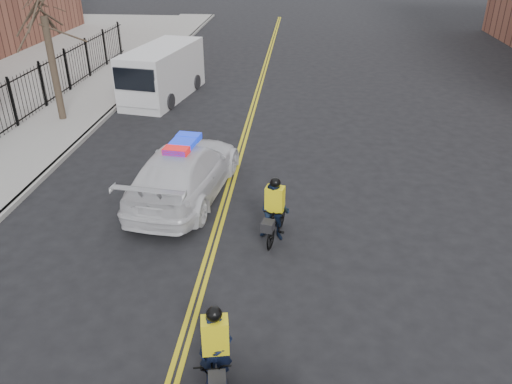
{
  "coord_description": "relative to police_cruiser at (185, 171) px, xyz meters",
  "views": [
    {
      "loc": [
        2.01,
        -8.68,
        7.06
      ],
      "look_at": [
        1.05,
        2.11,
        1.3
      ],
      "focal_mm": 35.0,
      "sensor_mm": 36.0,
      "label": 1
    }
  ],
  "objects": [
    {
      "name": "cyclist_far",
      "position": [
        2.73,
        -2.07,
        -0.12
      ],
      "size": [
        0.87,
        1.76,
        1.72
      ],
      "rotation": [
        0.0,
        0.0,
        -0.21
      ],
      "color": "black",
      "rests_on": "ground"
    },
    {
      "name": "ground",
      "position": [
        1.22,
        -4.17,
        -0.8
      ],
      "size": [
        120.0,
        120.0,
        0.0
      ],
      "primitive_type": "plane",
      "color": "black",
      "rests_on": "ground"
    },
    {
      "name": "sidewalk",
      "position": [
        -6.28,
        3.83,
        -0.72
      ],
      "size": [
        3.0,
        60.0,
        0.15
      ],
      "primitive_type": "cube",
      "color": "gray",
      "rests_on": "ground"
    },
    {
      "name": "center_line_right",
      "position": [
        1.3,
        3.83,
        -0.79
      ],
      "size": [
        0.1,
        60.0,
        0.01
      ],
      "primitive_type": "cube",
      "color": "gold",
      "rests_on": "ground"
    },
    {
      "name": "cargo_van",
      "position": [
        -3.11,
        9.38,
        0.33
      ],
      "size": [
        2.9,
        5.76,
        2.31
      ],
      "rotation": [
        0.0,
        0.0,
        -0.17
      ],
      "color": "silver",
      "rests_on": "ground"
    },
    {
      "name": "street_tree",
      "position": [
        -6.38,
        5.83,
        2.74
      ],
      "size": [
        3.2,
        3.2,
        4.8
      ],
      "color": "#3C2F23",
      "rests_on": "sidewalk"
    },
    {
      "name": "center_line_left",
      "position": [
        1.14,
        3.83,
        -0.79
      ],
      "size": [
        0.1,
        60.0,
        0.01
      ],
      "primitive_type": "cube",
      "color": "gold",
      "rests_on": "ground"
    },
    {
      "name": "curb",
      "position": [
        -4.78,
        3.83,
        -0.72
      ],
      "size": [
        0.2,
        60.0,
        0.15
      ],
      "primitive_type": "cube",
      "color": "gray",
      "rests_on": "ground"
    },
    {
      "name": "cyclist_near",
      "position": [
        2.01,
        -6.81,
        -0.2
      ],
      "size": [
        0.92,
        1.82,
        1.71
      ],
      "rotation": [
        0.0,
        0.0,
        0.19
      ],
      "color": "black",
      "rests_on": "ground"
    },
    {
      "name": "police_cruiser",
      "position": [
        0.0,
        0.0,
        0.0
      ],
      "size": [
        2.87,
        5.67,
        1.74
      ],
      "rotation": [
        0.0,
        0.0,
        3.02
      ],
      "color": "white",
      "rests_on": "ground"
    }
  ]
}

